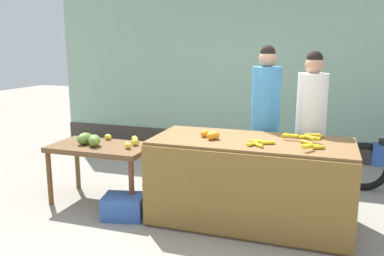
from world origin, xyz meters
The scene contains 11 objects.
ground_plane centered at (0.00, 0.00, 0.00)m, with size 24.00×24.00×0.00m, color gray.
market_wall_back centered at (0.00, 2.79, 1.74)m, with size 7.44×0.23×3.54m.
fruit_stall_counter centered at (0.44, -0.01, 0.46)m, with size 2.08×0.95×0.92m.
side_table_wooden centered at (-1.38, 0.00, 0.62)m, with size 1.19×0.67×0.71m.
banana_bunch_pile centered at (0.88, 0.01, 0.94)m, with size 0.73×0.71×0.07m.
orange_pile centered at (0.02, -0.09, 0.96)m, with size 0.23×0.23×0.09m.
mango_papaya_pile centered at (-1.42, 0.00, 0.77)m, with size 0.79×0.53×0.14m.
vendor_woman_blue_shirt centered at (0.48, 0.71, 0.96)m, with size 0.34×0.34×1.89m.
vendor_woman_white_shirt centered at (1.01, 0.66, 0.92)m, with size 0.34×0.34×1.83m.
produce_crate centered at (-0.90, -0.35, 0.13)m, with size 0.44×0.32×0.26m, color #3359A5.
produce_sack centered at (-0.53, 0.87, 0.28)m, with size 0.36×0.30×0.56m, color maroon.
Camera 1 is at (1.13, -4.04, 1.88)m, focal length 37.13 mm.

